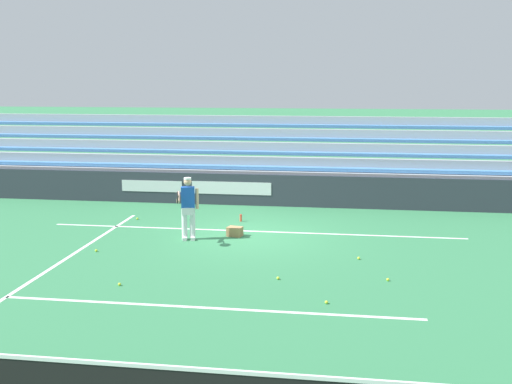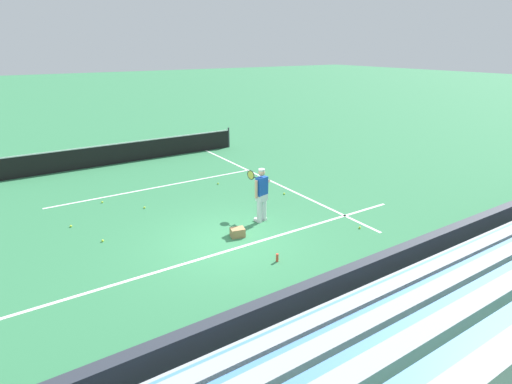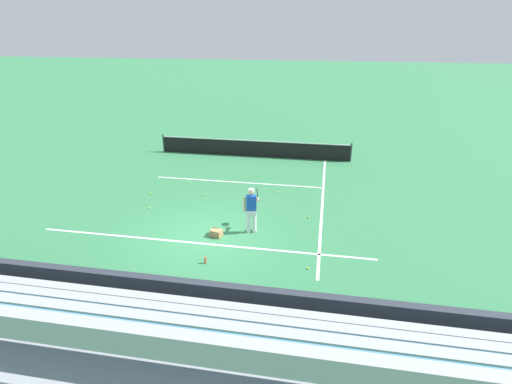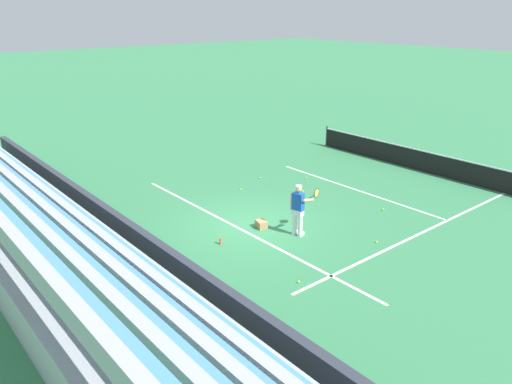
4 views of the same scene
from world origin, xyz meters
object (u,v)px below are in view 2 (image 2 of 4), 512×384
Objects in this scene: tennis_ball_toward_net at (360,228)px; tennis_ball_stray_back at (144,208)px; tennis_player at (261,194)px; tennis_ball_near_player at (71,226)px; ball_box_cardboard at (238,232)px; tennis_ball_by_box at (103,241)px; tennis_ball_midcourt at (218,183)px; water_bottle at (277,258)px; tennis_ball_far_right at (284,194)px; tennis_net at (127,152)px; tennis_ball_on_baseline at (102,202)px.

tennis_ball_stray_back is (-4.98, 5.10, 0.00)m from tennis_ball_toward_net.
tennis_ball_near_player is at bearing 151.90° from tennis_player.
tennis_ball_by_box is (-3.38, 1.78, -0.10)m from ball_box_cardboard.
tennis_ball_midcourt is (-1.69, 5.98, 0.00)m from tennis_ball_toward_net.
tennis_ball_toward_net is at bearing 4.16° from water_bottle.
tennis_player is 4.18m from tennis_ball_stray_back.
tennis_player is 7.80× the size of water_bottle.
water_bottle is (-3.08, -3.84, 0.08)m from tennis_ball_far_right.
tennis_net reaches higher than tennis_ball_stray_back.
ball_box_cardboard is 3.82m from tennis_ball_by_box.
tennis_ball_far_right is at bearing 92.72° from tennis_ball_toward_net.
tennis_ball_midcourt is at bearing 82.65° from tennis_player.
tennis_player is at bearing 25.10° from ball_box_cardboard.
ball_box_cardboard reaches higher than tennis_ball_midcourt.
tennis_ball_on_baseline is at bearing 50.37° from tennis_ball_near_player.
tennis_ball_on_baseline is 7.22m from water_bottle.
tennis_player is 25.98× the size of tennis_ball_near_player.
tennis_ball_near_player is at bearing -168.80° from tennis_ball_midcourt.
tennis_ball_on_baseline is 5.31m from tennis_net.
water_bottle is at bearing -114.28° from tennis_player.
tennis_player is 25.98× the size of tennis_ball_far_right.
tennis_player reaches higher than tennis_ball_by_box.
tennis_ball_far_right is at bearing -57.33° from tennis_ball_midcourt.
tennis_ball_on_baseline is at bearing 129.76° from tennis_ball_stray_back.
ball_box_cardboard is at bearing -65.77° from tennis_ball_stray_back.
tennis_ball_near_player and tennis_ball_stray_back have the same top height.
tennis_ball_stray_back is at bearing 134.31° from tennis_ball_toward_net.
tennis_ball_by_box is (-6.76, 3.33, 0.00)m from tennis_ball_toward_net.
tennis_ball_stray_back is at bearing 114.23° from ball_box_cardboard.
tennis_ball_near_player is (-3.97, 3.31, -0.10)m from ball_box_cardboard.
tennis_ball_by_box is 1.00× the size of tennis_ball_stray_back.
tennis_ball_midcourt is at bearing -5.60° from tennis_ball_on_baseline.
tennis_ball_near_player is (-7.18, 1.25, 0.00)m from tennis_ball_far_right.
ball_box_cardboard is 6.06× the size of tennis_ball_on_baseline.
tennis_net is at bearing 108.75° from tennis_ball_toward_net.
tennis_ball_far_right is (3.21, 2.05, -0.10)m from ball_box_cardboard.
tennis_ball_toward_net is 0.01× the size of tennis_net.
water_bottle is (1.73, -5.34, 0.08)m from tennis_ball_stray_back.
tennis_ball_stray_back is 0.30× the size of water_bottle.
tennis_ball_near_player and tennis_ball_midcourt have the same top height.
tennis_ball_on_baseline is (-2.68, 4.86, -0.10)m from ball_box_cardboard.
tennis_ball_midcourt is at bearing 75.94° from water_bottle.
ball_box_cardboard is 4.74m from tennis_ball_midcourt.
tennis_player reaches higher than water_bottle.
tennis_ball_on_baseline is (0.70, 3.08, 0.00)m from tennis_ball_by_box.
water_bottle is 11.44m from tennis_net.
ball_box_cardboard is 6.06× the size of tennis_ball_by_box.
ball_box_cardboard is at bearing 94.22° from water_bottle.
water_bottle is at bearing -175.84° from tennis_ball_toward_net.
ball_box_cardboard reaches higher than tennis_ball_far_right.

